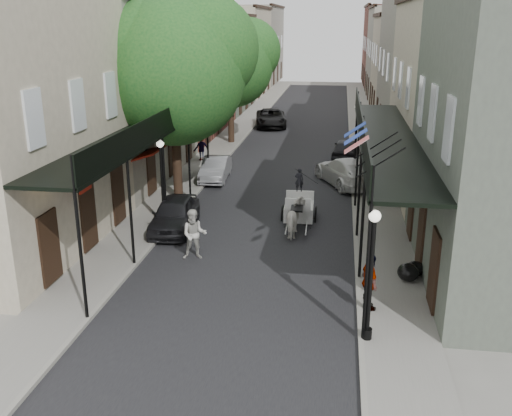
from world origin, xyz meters
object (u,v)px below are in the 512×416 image
(car_left_far, at_px, (271,118))
(car_right_near, at_px, (346,172))
(pedestrian_sidewalk_left, at_px, (201,147))
(horse, at_px, (297,218))
(car_left_near, at_px, (175,214))
(car_left_mid, at_px, (215,169))
(lamppost_left, at_px, (162,182))
(car_right_far, at_px, (346,149))
(pedestrian_sidewalk_right, at_px, (370,282))
(pedestrian_walking, at_px, (194,234))
(tree_near, at_px, (182,65))
(tree_far, at_px, (236,60))
(lamppost_right_near, at_px, (371,274))
(carriage, at_px, (300,196))
(lamppost_right_far, at_px, (356,134))

(car_left_far, height_order, car_right_near, car_right_near)
(pedestrian_sidewalk_left, distance_m, car_right_near, 9.86)
(horse, distance_m, car_left_near, 5.14)
(car_left_mid, bearing_deg, lamppost_left, -96.55)
(horse, distance_m, car_right_far, 14.30)
(pedestrian_sidewalk_right, bearing_deg, pedestrian_walking, 44.94)
(tree_near, bearing_deg, car_left_mid, 81.12)
(tree_far, bearing_deg, car_left_near, -87.98)
(tree_far, relative_size, car_right_near, 1.67)
(tree_near, height_order, pedestrian_sidewalk_left, tree_near)
(pedestrian_sidewalk_left, distance_m, car_left_far, 13.50)
(pedestrian_sidewalk_left, relative_size, car_right_near, 0.32)
(tree_far, height_order, lamppost_right_near, tree_far)
(lamppost_right_near, xyz_separation_m, pedestrian_sidewalk_right, (0.10, 1.72, -1.04))
(pedestrian_sidewalk_right, distance_m, car_left_far, 32.27)
(tree_near, distance_m, car_left_near, 7.22)
(pedestrian_sidewalk_left, relative_size, pedestrian_sidewalk_right, 0.93)
(car_left_mid, xyz_separation_m, car_left_far, (1.00, 17.26, 0.10))
(tree_far, xyz_separation_m, car_left_far, (1.65, 7.09, -5.10))
(lamppost_right_near, xyz_separation_m, carriage, (-2.62, 10.32, -1.08))
(lamppost_right_far, xyz_separation_m, car_right_far, (-0.50, 2.15, -1.38))
(carriage, height_order, car_left_near, carriage)
(lamppost_left, bearing_deg, car_right_far, 61.44)
(car_right_near, bearing_deg, car_left_near, 25.33)
(pedestrian_walking, distance_m, car_right_near, 12.34)
(pedestrian_walking, xyz_separation_m, car_right_near, (5.59, 11.00, -0.21))
(car_left_mid, height_order, car_left_far, car_left_far)
(carriage, bearing_deg, pedestrian_sidewalk_right, -73.77)
(pedestrian_sidewalk_left, bearing_deg, carriage, 83.41)
(lamppost_right_near, distance_m, car_left_far, 33.96)
(pedestrian_walking, bearing_deg, car_left_mid, 87.78)
(horse, distance_m, carriage, 2.33)
(lamppost_left, height_order, car_left_near, lamppost_left)
(lamppost_right_near, distance_m, car_left_near, 11.11)
(pedestrian_sidewalk_left, bearing_deg, car_left_near, 56.58)
(tree_far, relative_size, pedestrian_sidewalk_right, 4.81)
(lamppost_left, bearing_deg, car_right_near, 46.13)
(lamppost_right_near, height_order, carriage, lamppost_right_near)
(horse, bearing_deg, pedestrian_sidewalk_left, -61.40)
(car_left_mid, bearing_deg, pedestrian_sidewalk_left, 110.88)
(car_right_far, bearing_deg, carriage, 86.26)
(car_left_far, bearing_deg, car_left_near, -100.80)
(pedestrian_sidewalk_left, xyz_separation_m, car_right_near, (8.99, -4.06, -0.20))
(tree_far, bearing_deg, car_right_near, -52.41)
(tree_far, bearing_deg, lamppost_left, -89.54)
(car_right_near, distance_m, car_right_far, 6.15)
(car_left_mid, distance_m, car_right_far, 9.47)
(lamppost_right_far, relative_size, car_right_near, 0.72)
(tree_far, bearing_deg, pedestrian_sidewalk_right, -70.95)
(horse, bearing_deg, lamppost_left, -1.29)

